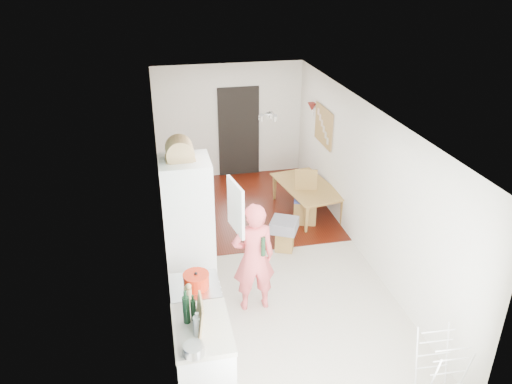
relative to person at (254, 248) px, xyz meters
name	(u,v)px	position (x,y,z in m)	size (l,w,h in m)	color
room_shell	(266,189)	(0.45, 1.20, 0.29)	(3.20, 7.00, 2.50)	silver
floor	(265,257)	(0.45, 1.20, -0.96)	(3.20, 7.00, 0.01)	beige
wood_floor_overlay	(244,207)	(0.45, 3.05, -0.96)	(3.20, 3.30, 0.01)	#4F130B
sage_wall_panel	(165,229)	(-1.14, -0.80, 0.89)	(0.02, 3.00, 1.30)	slate
tile_splashback	(174,313)	(-1.14, -1.35, 0.19)	(0.02, 1.90, 0.50)	black
doorway_recess	(239,132)	(0.65, 4.68, 0.04)	(0.90, 0.04, 2.00)	black
base_cabinet	(204,361)	(-0.85, -1.35, -0.53)	(0.60, 0.90, 0.86)	white
worktop	(202,329)	(-0.85, -1.35, -0.07)	(0.62, 0.92, 0.06)	beige
range_cooker	(197,317)	(-0.85, -0.60, -0.52)	(0.60, 0.60, 0.88)	white
cooker_top	(195,287)	(-0.85, -0.60, -0.06)	(0.60, 0.60, 0.04)	#BDBDC0
fridge_housing	(189,232)	(-0.82, 0.42, 0.11)	(0.66, 0.66, 2.15)	white
fridge_door	(236,207)	(-0.21, 0.12, 0.59)	(0.56, 0.04, 0.70)	white
fridge_interior	(210,199)	(-0.51, 0.42, 0.59)	(0.02, 0.52, 0.66)	white
pinboard	(324,126)	(2.03, 3.10, 0.59)	(0.03, 0.90, 0.70)	tan
pinboard_frame	(323,126)	(2.01, 3.10, 0.59)	(0.01, 0.94, 0.74)	olive
wall_sconce	(312,107)	(1.99, 3.75, 0.79)	(0.18, 0.18, 0.16)	maroon
person	(254,248)	(0.00, 0.00, 0.00)	(0.70, 0.46, 1.92)	#EF595D
dining_table	(308,200)	(1.62, 2.60, -0.72)	(1.36, 0.76, 0.48)	olive
dining_chair	(305,198)	(1.44, 2.24, -0.48)	(0.41, 0.41, 0.97)	olive
stool	(285,239)	(0.82, 1.37, -0.77)	(0.29, 0.29, 0.38)	olive
grey_drape	(284,225)	(0.80, 1.35, -0.48)	(0.42, 0.42, 0.19)	slate
drying_rack	(440,366)	(1.72, -1.95, -0.57)	(0.40, 0.36, 0.78)	white
bread_bin	(180,151)	(-0.87, 0.46, 1.29)	(0.38, 0.36, 0.20)	#DAB971
red_casserole	(196,281)	(-0.83, -0.64, 0.05)	(0.32, 0.32, 0.19)	red
steel_pan	(194,350)	(-0.97, -1.75, 0.01)	(0.22, 0.22, 0.11)	#BDBDC0
held_bottle	(263,246)	(0.11, -0.11, 0.09)	(0.06, 0.06, 0.28)	#1A3C21
bottle_a	(186,310)	(-1.00, -1.25, 0.12)	(0.08, 0.08, 0.33)	#1A3C21
bottle_b	(193,310)	(-0.92, -1.23, 0.09)	(0.06, 0.06, 0.26)	#1A3C21
bottle_c	(198,326)	(-0.90, -1.47, 0.07)	(0.09, 0.09, 0.23)	silver
pepper_mill_front	(189,297)	(-0.95, -0.98, 0.08)	(0.06, 0.06, 0.24)	#DAB971
pepper_mill_back	(187,297)	(-0.97, -0.95, 0.06)	(0.05, 0.05, 0.20)	#DAB971
chopping_boards	(200,316)	(-0.87, -1.42, 0.16)	(0.04, 0.29, 0.39)	#DAB971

